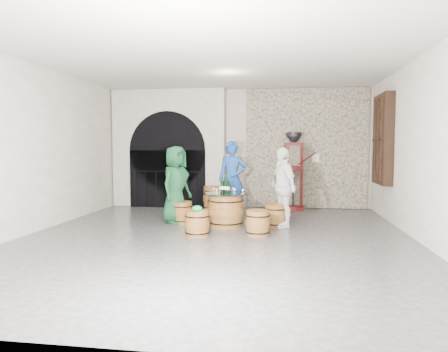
# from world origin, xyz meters

# --- Properties ---
(ground) EXTENTS (8.00, 8.00, 0.00)m
(ground) POSITION_xyz_m (0.00, 0.00, 0.00)
(ground) COLOR #2A2B2D
(ground) RESTS_ON ground
(wall_back) EXTENTS (8.00, 0.00, 8.00)m
(wall_back) POSITION_xyz_m (0.00, 4.00, 1.60)
(wall_back) COLOR beige
(wall_back) RESTS_ON ground
(wall_front) EXTENTS (8.00, 0.00, 8.00)m
(wall_front) POSITION_xyz_m (0.00, -4.00, 1.60)
(wall_front) COLOR beige
(wall_front) RESTS_ON ground
(wall_left) EXTENTS (0.00, 8.00, 8.00)m
(wall_left) POSITION_xyz_m (-3.50, 0.00, 1.60)
(wall_left) COLOR beige
(wall_left) RESTS_ON ground
(wall_right) EXTENTS (0.00, 8.00, 8.00)m
(wall_right) POSITION_xyz_m (3.50, 0.00, 1.60)
(wall_right) COLOR beige
(wall_right) RESTS_ON ground
(ceiling) EXTENTS (8.00, 8.00, 0.00)m
(ceiling) POSITION_xyz_m (0.00, 0.00, 3.20)
(ceiling) COLOR beige
(ceiling) RESTS_ON wall_back
(stone_facing_panel) EXTENTS (3.20, 0.12, 3.18)m
(stone_facing_panel) POSITION_xyz_m (1.80, 3.94, 1.60)
(stone_facing_panel) COLOR tan
(stone_facing_panel) RESTS_ON ground
(arched_opening) EXTENTS (3.10, 0.60, 3.19)m
(arched_opening) POSITION_xyz_m (-1.90, 3.74, 1.58)
(arched_opening) COLOR beige
(arched_opening) RESTS_ON ground
(shuttered_window) EXTENTS (0.23, 1.10, 2.00)m
(shuttered_window) POSITION_xyz_m (3.38, 2.40, 1.80)
(shuttered_window) COLOR black
(shuttered_window) RESTS_ON wall_right
(barrel_table) EXTENTS (0.89, 0.89, 0.69)m
(barrel_table) POSITION_xyz_m (0.04, 1.07, 0.34)
(barrel_table) COLOR brown
(barrel_table) RESTS_ON ground
(barrel_stool_left) EXTENTS (0.46, 0.46, 0.46)m
(barrel_stool_left) POSITION_xyz_m (-0.94, 1.32, 0.23)
(barrel_stool_left) COLOR brown
(barrel_stool_left) RESTS_ON ground
(barrel_stool_far) EXTENTS (0.46, 0.46, 0.46)m
(barrel_stool_far) POSITION_xyz_m (0.04, 2.08, 0.23)
(barrel_stool_far) COLOR brown
(barrel_stool_far) RESTS_ON ground
(barrel_stool_right) EXTENTS (0.46, 0.46, 0.46)m
(barrel_stool_right) POSITION_xyz_m (1.04, 1.22, 0.23)
(barrel_stool_right) COLOR brown
(barrel_stool_right) RESTS_ON ground
(barrel_stool_near_right) EXTENTS (0.46, 0.46, 0.46)m
(barrel_stool_near_right) POSITION_xyz_m (0.74, 0.35, 0.23)
(barrel_stool_near_right) COLOR brown
(barrel_stool_near_right) RESTS_ON ground
(barrel_stool_near_left) EXTENTS (0.46, 0.46, 0.46)m
(barrel_stool_near_left) POSITION_xyz_m (-0.36, 0.15, 0.23)
(barrel_stool_near_left) COLOR brown
(barrel_stool_near_left) RESTS_ON ground
(green_cap) EXTENTS (0.24, 0.19, 0.10)m
(green_cap) POSITION_xyz_m (-0.35, 0.14, 0.51)
(green_cap) COLOR #0D9441
(green_cap) RESTS_ON barrel_stool_near_left
(person_green) EXTENTS (0.79, 0.94, 1.65)m
(person_green) POSITION_xyz_m (-1.08, 1.35, 0.83)
(person_green) COLOR #103C20
(person_green) RESTS_ON ground
(person_blue) EXTENTS (0.68, 0.47, 1.77)m
(person_blue) POSITION_xyz_m (0.04, 2.18, 0.88)
(person_blue) COLOR navy
(person_blue) RESTS_ON ground
(person_white) EXTENTS (0.77, 1.03, 1.63)m
(person_white) POSITION_xyz_m (1.19, 1.24, 0.81)
(person_white) COLOR white
(person_white) RESTS_ON ground
(wine_bottle_left) EXTENTS (0.08, 0.08, 0.32)m
(wine_bottle_left) POSITION_xyz_m (-0.04, 1.14, 0.82)
(wine_bottle_left) COLOR black
(wine_bottle_left) RESTS_ON barrel_table
(wine_bottle_center) EXTENTS (0.08, 0.08, 0.32)m
(wine_bottle_center) POSITION_xyz_m (0.08, 1.08, 0.82)
(wine_bottle_center) COLOR black
(wine_bottle_center) RESTS_ON barrel_table
(wine_bottle_right) EXTENTS (0.08, 0.08, 0.32)m
(wine_bottle_right) POSITION_xyz_m (0.03, 1.15, 0.82)
(wine_bottle_right) COLOR black
(wine_bottle_right) RESTS_ON barrel_table
(tasting_glass_a) EXTENTS (0.05, 0.05, 0.10)m
(tasting_glass_a) POSITION_xyz_m (-0.13, 0.96, 0.74)
(tasting_glass_a) COLOR #A76320
(tasting_glass_a) RESTS_ON barrel_table
(tasting_glass_b) EXTENTS (0.05, 0.05, 0.10)m
(tasting_glass_b) POSITION_xyz_m (0.22, 1.11, 0.74)
(tasting_glass_b) COLOR #A76320
(tasting_glass_b) RESTS_ON barrel_table
(tasting_glass_c) EXTENTS (0.05, 0.05, 0.10)m
(tasting_glass_c) POSITION_xyz_m (-0.13, 1.32, 0.74)
(tasting_glass_c) COLOR #A76320
(tasting_glass_c) RESTS_ON barrel_table
(tasting_glass_d) EXTENTS (0.05, 0.05, 0.10)m
(tasting_glass_d) POSITION_xyz_m (0.17, 1.25, 0.74)
(tasting_glass_d) COLOR #A76320
(tasting_glass_d) RESTS_ON barrel_table
(tasting_glass_e) EXTENTS (0.05, 0.05, 0.10)m
(tasting_glass_e) POSITION_xyz_m (0.40, 1.01, 0.74)
(tasting_glass_e) COLOR #A76320
(tasting_glass_e) RESTS_ON barrel_table
(tasting_glass_f) EXTENTS (0.05, 0.05, 0.10)m
(tasting_glass_f) POSITION_xyz_m (-0.22, 1.15, 0.74)
(tasting_glass_f) COLOR #A76320
(tasting_glass_f) RESTS_ON barrel_table
(side_barrel) EXTENTS (0.47, 0.47, 0.63)m
(side_barrel) POSITION_xyz_m (-0.62, 3.20, 0.31)
(side_barrel) COLOR brown
(side_barrel) RESTS_ON ground
(corking_press) EXTENTS (0.82, 0.45, 2.00)m
(corking_press) POSITION_xyz_m (1.46, 3.49, 1.17)
(corking_press) COLOR #460C0B
(corking_press) RESTS_ON ground
(control_box) EXTENTS (0.18, 0.10, 0.22)m
(control_box) POSITION_xyz_m (2.05, 3.86, 1.35)
(control_box) COLOR silver
(control_box) RESTS_ON wall_back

